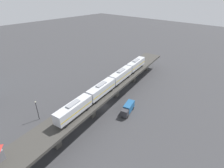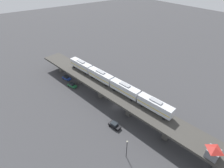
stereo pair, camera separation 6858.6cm
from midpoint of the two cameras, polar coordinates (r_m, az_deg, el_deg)
ground_plane at (r=56.28m, az=-27.49°, el=-18.13°), size 400.00×400.00×0.00m
elevated_viaduct at (r=52.36m, az=-29.23°, el=-14.10°), size 22.81×92.17×6.61m
subway_train at (r=52.79m, az=-30.14°, el=-8.74°), size 10.62×49.62×4.45m
signal_hut at (r=33.09m, az=-5.09°, el=-49.37°), size 3.69×3.69×3.40m
street_car_green at (r=73.19m, az=-37.38°, el=-7.36°), size 3.08×4.74×1.89m
street_car_blue at (r=79.14m, az=-37.37°, el=-4.29°), size 3.05×4.74×1.89m
street_car_black at (r=51.17m, az=-33.56°, el=-26.33°), size 2.67×4.68×1.89m
delivery_truck at (r=57.48m, az=-20.48°, el=-11.82°), size 4.10×7.54×3.20m
street_lamp at (r=43.93m, az=-39.01°, el=-36.76°), size 0.44×0.44×6.94m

